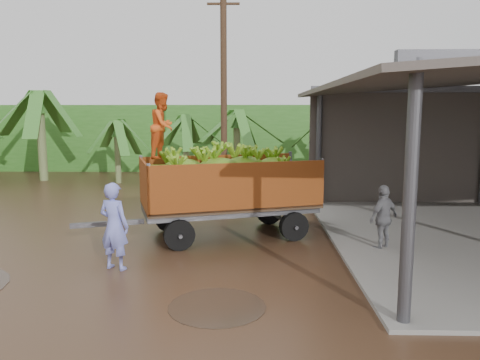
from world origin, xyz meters
name	(u,v)px	position (x,y,z in m)	size (l,w,h in m)	color
ground	(124,252)	(0.00, 0.00, 0.00)	(100.00, 100.00, 0.00)	black
hedge_north	(164,137)	(-2.00, 16.00, 1.80)	(22.00, 3.00, 3.60)	#2D661E
banana_trailer	(227,185)	(2.33, 1.50, 1.36)	(6.19, 3.39, 3.74)	#AC4E18
man_blue	(114,226)	(0.14, -1.19, 0.91)	(0.67, 0.44, 1.83)	#7880DB
man_grey	(383,218)	(6.07, 0.24, 0.78)	(0.92, 0.38, 1.57)	slate
utility_pole	(224,94)	(1.93, 7.25, 3.92)	(1.20, 0.24, 7.72)	#47301E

